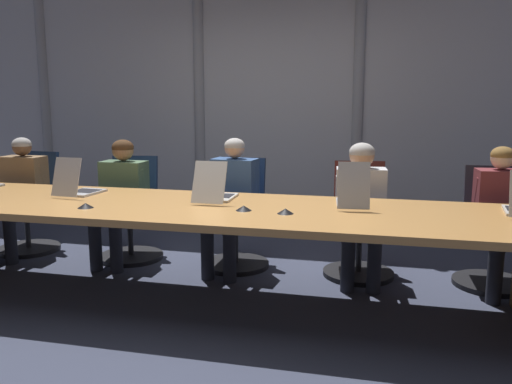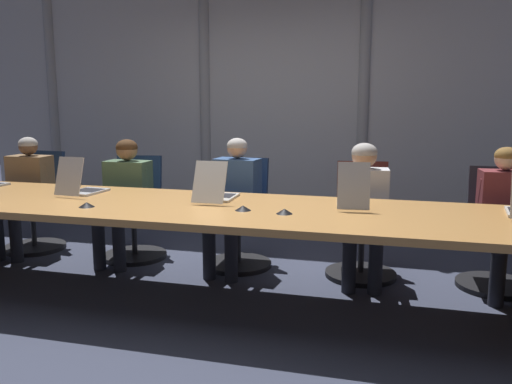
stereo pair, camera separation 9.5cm
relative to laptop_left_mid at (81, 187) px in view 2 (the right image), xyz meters
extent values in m
plane|color=#383D51|center=(1.10, -0.18, -0.80)|extent=(15.01, 15.01, 0.00)
cube|color=#B77F42|center=(1.10, -0.18, -0.08)|extent=(4.97, 1.15, 0.05)
cube|color=black|center=(1.10, -0.18, -0.15)|extent=(4.23, 0.10, 0.06)
cube|color=#B2B2B7|center=(1.10, 2.23, 0.77)|extent=(7.51, 0.10, 3.14)
cylinder|color=gray|center=(-1.77, 2.18, 0.77)|extent=(0.12, 0.12, 3.07)
cylinder|color=gray|center=(0.26, 2.18, 0.77)|extent=(0.12, 0.12, 3.07)
cylinder|color=gray|center=(2.07, 2.18, 0.77)|extent=(0.12, 0.12, 3.07)
cube|color=#BCBCC1|center=(0.01, 0.07, -0.05)|extent=(0.26, 0.34, 0.02)
cube|color=black|center=(0.01, 0.09, -0.04)|extent=(0.21, 0.19, 0.00)
cube|color=#BCBCC1|center=(-0.01, -0.14, 0.10)|extent=(0.24, 0.12, 0.29)
cube|color=black|center=(-0.01, -0.13, 0.11)|extent=(0.21, 0.10, 0.26)
cube|color=beige|center=(1.13, 0.11, -0.05)|extent=(0.25, 0.34, 0.02)
cube|color=black|center=(1.13, 0.14, -0.04)|extent=(0.21, 0.19, 0.00)
cube|color=beige|center=(1.14, -0.12, 0.10)|extent=(0.24, 0.15, 0.29)
cube|color=black|center=(1.14, -0.12, 0.11)|extent=(0.22, 0.13, 0.26)
cube|color=#A8ADB7|center=(2.14, 0.12, -0.05)|extent=(0.25, 0.36, 0.02)
cube|color=black|center=(2.14, 0.14, -0.04)|extent=(0.20, 0.21, 0.00)
cube|color=#A8ADB7|center=(2.17, -0.09, 0.11)|extent=(0.23, 0.11, 0.32)
cube|color=black|center=(2.16, -0.09, 0.12)|extent=(0.20, 0.10, 0.28)
cube|color=navy|center=(-1.05, 0.72, -0.37)|extent=(0.51, 0.51, 0.08)
cube|color=navy|center=(-1.04, 0.94, -0.08)|extent=(0.44, 0.15, 0.51)
cylinder|color=#262628|center=(-1.05, 0.72, -0.59)|extent=(0.05, 0.05, 0.34)
cylinder|color=black|center=(-1.05, 0.72, -0.78)|extent=(0.60, 0.60, 0.04)
cube|color=navy|center=(0.06, 0.72, -0.37)|extent=(0.56, 0.56, 0.08)
cube|color=navy|center=(0.03, 0.93, -0.09)|extent=(0.45, 0.19, 0.49)
cylinder|color=#262628|center=(0.06, 0.72, -0.59)|extent=(0.05, 0.05, 0.34)
cylinder|color=black|center=(0.06, 0.72, -0.78)|extent=(0.60, 0.60, 0.04)
cube|color=navy|center=(1.10, 0.72, -0.37)|extent=(0.48, 0.48, 0.08)
cube|color=navy|center=(1.09, 0.94, -0.08)|extent=(0.43, 0.12, 0.50)
cylinder|color=#262628|center=(1.10, 0.72, -0.59)|extent=(0.05, 0.05, 0.34)
cylinder|color=black|center=(1.10, 0.72, -0.78)|extent=(0.60, 0.60, 0.04)
cube|color=#511E19|center=(2.18, 0.72, -0.37)|extent=(0.53, 0.53, 0.08)
cube|color=#511E19|center=(2.16, 0.94, -0.09)|extent=(0.44, 0.17, 0.50)
cylinder|color=#262628|center=(2.18, 0.72, -0.59)|extent=(0.05, 0.05, 0.34)
cylinder|color=black|center=(2.18, 0.72, -0.78)|extent=(0.60, 0.60, 0.04)
cube|color=#2D2D38|center=(3.24, 0.72, -0.37)|extent=(0.49, 0.49, 0.08)
cube|color=#2D2D38|center=(3.24, 0.94, -0.09)|extent=(0.43, 0.12, 0.49)
cylinder|color=#262628|center=(3.24, 0.72, -0.59)|extent=(0.05, 0.05, 0.34)
cylinder|color=black|center=(3.24, 0.72, -0.78)|extent=(0.60, 0.60, 0.04)
cube|color=olive|center=(-1.03, 0.70, -0.09)|extent=(0.41, 0.22, 0.49)
sphere|color=brown|center=(-1.03, 0.70, 0.24)|extent=(0.18, 0.18, 0.18)
ellipsoid|color=#B2ADA8|center=(-1.03, 0.70, 0.27)|extent=(0.18, 0.18, 0.13)
cylinder|color=olive|center=(-0.85, 0.70, -0.04)|extent=(0.07, 0.14, 0.27)
cylinder|color=brown|center=(-0.86, 0.49, -0.16)|extent=(0.07, 0.30, 0.06)
cylinder|color=olive|center=(-1.20, 0.70, -0.04)|extent=(0.07, 0.14, 0.27)
cylinder|color=brown|center=(-1.20, 0.49, -0.16)|extent=(0.07, 0.30, 0.06)
cylinder|color=#262833|center=(-0.93, 0.50, -0.36)|extent=(0.13, 0.40, 0.13)
cylinder|color=#262833|center=(-0.93, 0.32, -0.58)|extent=(0.11, 0.11, 0.44)
cylinder|color=#262833|center=(-1.13, 0.50, -0.36)|extent=(0.13, 0.40, 0.13)
cube|color=#4C6B4C|center=(0.04, 0.70, -0.10)|extent=(0.41, 0.23, 0.47)
sphere|color=#8C6647|center=(0.04, 0.70, 0.23)|extent=(0.19, 0.19, 0.19)
ellipsoid|color=#472D19|center=(0.04, 0.70, 0.26)|extent=(0.20, 0.20, 0.15)
cylinder|color=#4C6B4C|center=(0.21, 0.70, -0.06)|extent=(0.07, 0.14, 0.27)
cylinder|color=#8C6647|center=(0.21, 0.49, -0.18)|extent=(0.07, 0.30, 0.06)
cylinder|color=#4C6B4C|center=(-0.14, 0.70, -0.06)|extent=(0.07, 0.14, 0.27)
cylinder|color=#8C6647|center=(-0.14, 0.49, -0.18)|extent=(0.07, 0.30, 0.06)
cylinder|color=#262833|center=(0.13, 0.50, -0.36)|extent=(0.14, 0.40, 0.13)
cylinder|color=#262833|center=(0.13, 0.32, -0.58)|extent=(0.11, 0.11, 0.44)
cylinder|color=#262833|center=(-0.07, 0.50, -0.36)|extent=(0.14, 0.40, 0.13)
cylinder|color=#262833|center=(-0.07, 0.32, -0.58)|extent=(0.11, 0.11, 0.44)
cube|color=#335184|center=(1.10, 0.70, -0.08)|extent=(0.40, 0.26, 0.52)
sphere|color=tan|center=(1.10, 0.70, 0.27)|extent=(0.18, 0.18, 0.18)
ellipsoid|color=#B2ADA8|center=(1.10, 0.70, 0.30)|extent=(0.18, 0.18, 0.13)
cylinder|color=#335184|center=(1.26, 0.68, -0.01)|extent=(0.08, 0.14, 0.27)
cylinder|color=tan|center=(1.24, 0.47, -0.12)|extent=(0.09, 0.30, 0.06)
cylinder|color=#335184|center=(0.94, 0.71, -0.01)|extent=(0.08, 0.14, 0.27)
cylinder|color=tan|center=(0.92, 0.51, -0.12)|extent=(0.09, 0.30, 0.06)
cylinder|color=#262833|center=(1.18, 0.49, -0.36)|extent=(0.17, 0.41, 0.13)
cylinder|color=#262833|center=(1.16, 0.31, -0.58)|extent=(0.11, 0.11, 0.44)
cylinder|color=#262833|center=(0.98, 0.51, -0.36)|extent=(0.17, 0.41, 0.13)
cylinder|color=#262833|center=(0.96, 0.33, -0.58)|extent=(0.11, 0.11, 0.44)
cube|color=silver|center=(2.18, 0.70, -0.10)|extent=(0.42, 0.26, 0.47)
sphere|color=tan|center=(2.18, 0.70, 0.24)|extent=(0.20, 0.20, 0.20)
ellipsoid|color=#B2ADA8|center=(2.18, 0.70, 0.27)|extent=(0.21, 0.21, 0.15)
cylinder|color=silver|center=(2.36, 0.71, -0.06)|extent=(0.08, 0.14, 0.27)
cylinder|color=tan|center=(2.37, 0.50, -0.17)|extent=(0.09, 0.30, 0.06)
cylinder|color=silver|center=(2.01, 0.68, -0.06)|extent=(0.08, 0.14, 0.27)
cylinder|color=tan|center=(2.03, 0.47, -0.17)|extent=(0.09, 0.30, 0.06)
cylinder|color=#262833|center=(2.30, 0.51, -0.36)|extent=(0.17, 0.41, 0.13)
cylinder|color=#262833|center=(2.32, 0.33, -0.58)|extent=(0.11, 0.11, 0.44)
cylinder|color=#262833|center=(2.10, 0.49, -0.36)|extent=(0.17, 0.41, 0.13)
cylinder|color=#262833|center=(2.12, 0.31, -0.58)|extent=(0.11, 0.11, 0.44)
cube|color=brown|center=(3.25, 0.70, -0.09)|extent=(0.38, 0.25, 0.49)
sphere|color=beige|center=(3.25, 0.70, 0.25)|extent=(0.18, 0.18, 0.18)
ellipsoid|color=olive|center=(3.25, 0.70, 0.27)|extent=(0.18, 0.18, 0.13)
cylinder|color=brown|center=(3.10, 0.69, -0.04)|extent=(0.08, 0.14, 0.27)
cylinder|color=beige|center=(3.12, 0.48, -0.15)|extent=(0.09, 0.30, 0.06)
cylinder|color=#262833|center=(3.17, 0.49, -0.36)|extent=(0.16, 0.41, 0.13)
cylinder|color=#262833|center=(3.19, 0.31, -0.58)|extent=(0.11, 0.11, 0.44)
cylinder|color=black|center=(-0.23, 0.22, -0.02)|extent=(0.09, 0.09, 0.09)
torus|color=black|center=(-0.18, 0.22, -0.02)|extent=(0.06, 0.01, 0.06)
cone|color=black|center=(1.43, -0.28, -0.04)|extent=(0.11, 0.11, 0.03)
cone|color=black|center=(1.73, -0.31, -0.04)|extent=(0.11, 0.11, 0.03)
cone|color=black|center=(0.33, -0.45, -0.04)|extent=(0.11, 0.11, 0.03)
camera|label=1|loc=(2.34, -3.70, 0.69)|focal=37.06mm
camera|label=2|loc=(2.43, -3.68, 0.69)|focal=37.06mm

